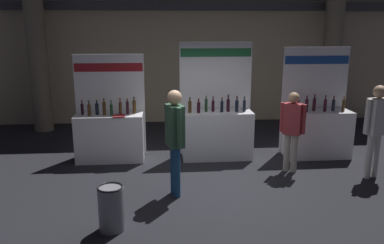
{
  "coord_description": "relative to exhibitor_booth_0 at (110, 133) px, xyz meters",
  "views": [
    {
      "loc": [
        -0.8,
        -6.44,
        2.83
      ],
      "look_at": [
        -0.24,
        0.39,
        1.14
      ],
      "focal_mm": 36.07,
      "sensor_mm": 36.0,
      "label": 1
    }
  ],
  "objects": [
    {
      "name": "ground_plane",
      "position": [
        1.92,
        -1.71,
        -0.6
      ],
      "size": [
        25.15,
        25.15,
        0.0
      ],
      "primitive_type": "plane",
      "color": "black"
    },
    {
      "name": "hall_colonnade",
      "position": [
        1.92,
        3.4,
        2.45
      ],
      "size": [
        12.57,
        1.22,
        6.19
      ],
      "color": "gray",
      "rests_on": "ground_plane"
    },
    {
      "name": "exhibitor_booth_0",
      "position": [
        0.0,
        0.0,
        0.0
      ],
      "size": [
        1.5,
        0.69,
        2.27
      ],
      "color": "white",
      "rests_on": "ground_plane"
    },
    {
      "name": "exhibitor_booth_1",
      "position": [
        2.32,
        -0.03,
        0.03
      ],
      "size": [
        1.59,
        0.66,
        2.51
      ],
      "color": "white",
      "rests_on": "ground_plane"
    },
    {
      "name": "exhibitor_booth_2",
      "position": [
        4.55,
        -0.12,
        0.02
      ],
      "size": [
        1.48,
        0.66,
        2.41
      ],
      "color": "white",
      "rests_on": "ground_plane"
    },
    {
      "name": "trash_bin",
      "position": [
        0.38,
        -3.07,
        -0.27
      ],
      "size": [
        0.37,
        0.37,
        0.67
      ],
      "color": "slate",
      "rests_on": "ground_plane"
    },
    {
      "name": "visitor_0",
      "position": [
        5.12,
        -1.47,
        0.47
      ],
      "size": [
        0.51,
        0.34,
        1.8
      ],
      "rotation": [
        0.0,
        0.0,
        0.31
      ],
      "color": "silver",
      "rests_on": "ground_plane"
    },
    {
      "name": "visitor_2",
      "position": [
        3.67,
        -1.02,
        0.34
      ],
      "size": [
        0.43,
        0.36,
        1.61
      ],
      "rotation": [
        0.0,
        0.0,
        5.7
      ],
      "color": "#ADA393",
      "rests_on": "ground_plane"
    },
    {
      "name": "visitor_4",
      "position": [
        1.33,
        -1.97,
        0.5
      ],
      "size": [
        0.33,
        0.52,
        1.84
      ],
      "rotation": [
        0.0,
        0.0,
        1.83
      ],
      "color": "navy",
      "rests_on": "ground_plane"
    }
  ]
}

